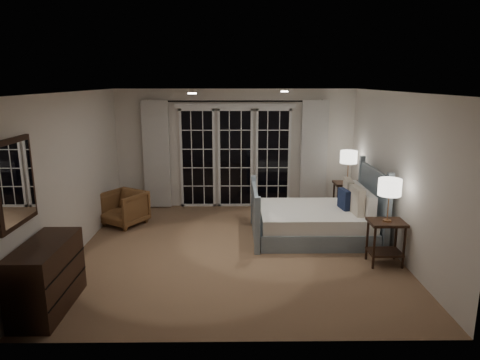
{
  "coord_description": "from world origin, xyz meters",
  "views": [
    {
      "loc": [
        -0.0,
        -6.47,
        2.67
      ],
      "look_at": [
        0.08,
        0.45,
        1.05
      ],
      "focal_mm": 32.0,
      "sensor_mm": 36.0,
      "label": 1
    }
  ],
  "objects_px": {
    "nightstand_right": "(347,194)",
    "dresser": "(47,277)",
    "armchair": "(124,208)",
    "lamp_right": "(349,157)",
    "lamp_left": "(390,188)",
    "nightstand_left": "(386,236)",
    "bed": "(317,220)"
  },
  "relations": [
    {
      "from": "nightstand_right",
      "to": "lamp_right",
      "type": "height_order",
      "value": "lamp_right"
    },
    {
      "from": "armchair",
      "to": "lamp_right",
      "type": "bearing_deg",
      "value": 38.94
    },
    {
      "from": "lamp_left",
      "to": "lamp_right",
      "type": "height_order",
      "value": "lamp_right"
    },
    {
      "from": "armchair",
      "to": "dresser",
      "type": "bearing_deg",
      "value": -60.89
    },
    {
      "from": "nightstand_right",
      "to": "lamp_left",
      "type": "relative_size",
      "value": 1.06
    },
    {
      "from": "bed",
      "to": "nightstand_left",
      "type": "height_order",
      "value": "bed"
    },
    {
      "from": "lamp_right",
      "to": "dresser",
      "type": "height_order",
      "value": "lamp_right"
    },
    {
      "from": "armchair",
      "to": "dresser",
      "type": "height_order",
      "value": "dresser"
    },
    {
      "from": "nightstand_right",
      "to": "nightstand_left",
      "type": "bearing_deg",
      "value": -90.75
    },
    {
      "from": "nightstand_left",
      "to": "lamp_left",
      "type": "bearing_deg",
      "value": 0.0
    },
    {
      "from": "nightstand_right",
      "to": "lamp_right",
      "type": "xyz_separation_m",
      "value": [
        0.0,
        0.0,
        0.74
      ]
    },
    {
      "from": "bed",
      "to": "lamp_right",
      "type": "relative_size",
      "value": 3.24
    },
    {
      "from": "armchair",
      "to": "nightstand_left",
      "type": "bearing_deg",
      "value": 8.56
    },
    {
      "from": "armchair",
      "to": "lamp_left",
      "type": "bearing_deg",
      "value": 8.56
    },
    {
      "from": "nightstand_left",
      "to": "lamp_right",
      "type": "height_order",
      "value": "lamp_right"
    },
    {
      "from": "bed",
      "to": "armchair",
      "type": "height_order",
      "value": "bed"
    },
    {
      "from": "dresser",
      "to": "nightstand_right",
      "type": "bearing_deg",
      "value": 39.0
    },
    {
      "from": "bed",
      "to": "armchair",
      "type": "xyz_separation_m",
      "value": [
        -3.52,
        0.69,
        0.01
      ]
    },
    {
      "from": "nightstand_right",
      "to": "dresser",
      "type": "distance_m",
      "value": 5.75
    },
    {
      "from": "lamp_left",
      "to": "lamp_right",
      "type": "relative_size",
      "value": 0.98
    },
    {
      "from": "nightstand_right",
      "to": "dresser",
      "type": "height_order",
      "value": "dresser"
    },
    {
      "from": "nightstand_left",
      "to": "lamp_left",
      "type": "relative_size",
      "value": 1.06
    },
    {
      "from": "bed",
      "to": "dresser",
      "type": "height_order",
      "value": "bed"
    },
    {
      "from": "nightstand_right",
      "to": "lamp_right",
      "type": "relative_size",
      "value": 1.05
    },
    {
      "from": "nightstand_right",
      "to": "dresser",
      "type": "bearing_deg",
      "value": -141.0
    },
    {
      "from": "nightstand_left",
      "to": "nightstand_right",
      "type": "relative_size",
      "value": 0.99
    },
    {
      "from": "bed",
      "to": "armchair",
      "type": "relative_size",
      "value": 2.93
    },
    {
      "from": "bed",
      "to": "lamp_right",
      "type": "xyz_separation_m",
      "value": [
        0.82,
        1.25,
        0.87
      ]
    },
    {
      "from": "nightstand_left",
      "to": "lamp_right",
      "type": "relative_size",
      "value": 1.04
    },
    {
      "from": "nightstand_left",
      "to": "nightstand_right",
      "type": "distance_m",
      "value": 2.39
    },
    {
      "from": "lamp_right",
      "to": "dresser",
      "type": "distance_m",
      "value": 5.8
    },
    {
      "from": "nightstand_right",
      "to": "dresser",
      "type": "xyz_separation_m",
      "value": [
        -4.47,
        -3.62,
        -0.03
      ]
    }
  ]
}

